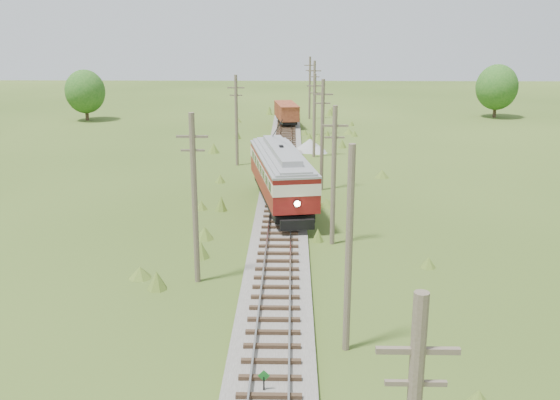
{
  "coord_description": "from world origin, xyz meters",
  "views": [
    {
      "loc": [
        0.8,
        -18.61,
        13.29
      ],
      "look_at": [
        0.0,
        21.03,
        1.95
      ],
      "focal_mm": 40.0,
      "sensor_mm": 36.0,
      "label": 1
    }
  ],
  "objects_px": {
    "streetcar": "(281,172)",
    "gondola": "(286,112)",
    "gravel_pile": "(311,146)",
    "switch_marker": "(264,381)"
  },
  "relations": [
    {
      "from": "switch_marker",
      "to": "streetcar",
      "type": "xyz_separation_m",
      "value": [
        0.2,
        24.02,
        2.18
      ]
    },
    {
      "from": "streetcar",
      "to": "gondola",
      "type": "relative_size",
      "value": 1.77
    },
    {
      "from": "switch_marker",
      "to": "gravel_pile",
      "type": "relative_size",
      "value": 0.28
    },
    {
      "from": "streetcar",
      "to": "gravel_pile",
      "type": "distance_m",
      "value": 21.75
    },
    {
      "from": "switch_marker",
      "to": "gondola",
      "type": "height_order",
      "value": "gondola"
    },
    {
      "from": "switch_marker",
      "to": "gondola",
      "type": "distance_m",
      "value": 61.94
    },
    {
      "from": "gravel_pile",
      "to": "switch_marker",
      "type": "bearing_deg",
      "value": -93.79
    },
    {
      "from": "gondola",
      "to": "gravel_pile",
      "type": "height_order",
      "value": "gondola"
    },
    {
      "from": "streetcar",
      "to": "gravel_pile",
      "type": "xyz_separation_m",
      "value": [
        2.81,
        21.45,
        -2.21
      ]
    },
    {
      "from": "gondola",
      "to": "gravel_pile",
      "type": "xyz_separation_m",
      "value": [
        2.81,
        -16.45,
        -1.28
      ]
    }
  ]
}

